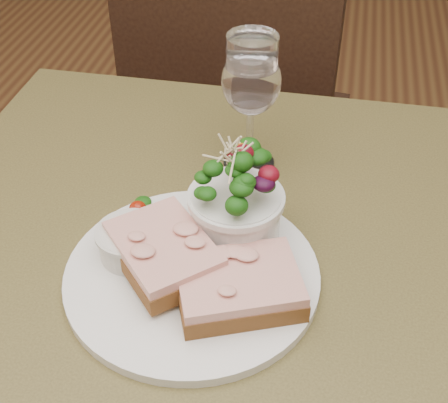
% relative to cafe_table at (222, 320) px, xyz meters
% --- Properties ---
extents(cafe_table, '(0.80, 0.80, 0.75)m').
position_rel_cafe_table_xyz_m(cafe_table, '(0.00, 0.00, 0.00)').
color(cafe_table, '#41391B').
rests_on(cafe_table, ground).
extents(chair_far, '(0.46, 0.46, 0.90)m').
position_rel_cafe_table_xyz_m(chair_far, '(-0.09, 0.70, -0.36)').
color(chair_far, black).
rests_on(chair_far, ground).
extents(dinner_plate, '(0.28, 0.28, 0.01)m').
position_rel_cafe_table_xyz_m(dinner_plate, '(-0.03, -0.03, 0.11)').
color(dinner_plate, white).
rests_on(dinner_plate, cafe_table).
extents(sandwich_front, '(0.15, 0.13, 0.03)m').
position_rel_cafe_table_xyz_m(sandwich_front, '(0.03, -0.06, 0.13)').
color(sandwich_front, '#542F16').
rests_on(sandwich_front, dinner_plate).
extents(sandwich_back, '(0.15, 0.15, 0.03)m').
position_rel_cafe_table_xyz_m(sandwich_back, '(-0.06, -0.03, 0.14)').
color(sandwich_back, '#542F16').
rests_on(sandwich_back, dinner_plate).
extents(ramekin, '(0.07, 0.07, 0.04)m').
position_rel_cafe_table_xyz_m(ramekin, '(-0.10, -0.02, 0.13)').
color(ramekin, silver).
rests_on(ramekin, dinner_plate).
extents(salad_bowl, '(0.10, 0.10, 0.13)m').
position_rel_cafe_table_xyz_m(salad_bowl, '(0.01, 0.04, 0.17)').
color(salad_bowl, white).
rests_on(salad_bowl, dinner_plate).
extents(garnish, '(0.05, 0.04, 0.02)m').
position_rel_cafe_table_xyz_m(garnish, '(-0.10, 0.05, 0.12)').
color(garnish, '#0A370A').
rests_on(garnish, dinner_plate).
extents(wine_glass, '(0.08, 0.08, 0.18)m').
position_rel_cafe_table_xyz_m(wine_glass, '(-0.00, 0.20, 0.22)').
color(wine_glass, white).
rests_on(wine_glass, cafe_table).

